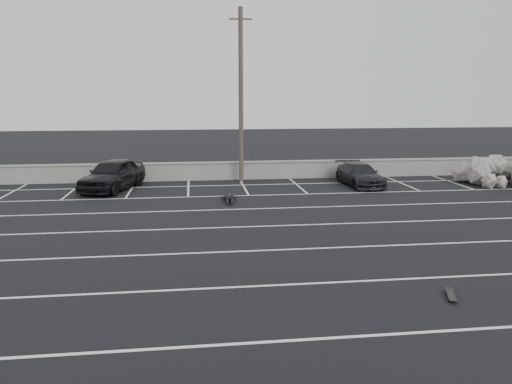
{
  "coord_description": "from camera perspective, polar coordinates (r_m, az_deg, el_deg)",
  "views": [
    {
      "loc": [
        -1.73,
        -15.14,
        4.84
      ],
      "look_at": [
        0.81,
        4.71,
        1.0
      ],
      "focal_mm": 35.0,
      "sensor_mm": 36.0,
      "label": 1
    }
  ],
  "objects": [
    {
      "name": "car_left",
      "position": [
        27.18,
        -16.06,
        1.95
      ],
      "size": [
        3.38,
        5.21,
        1.65
      ],
      "primitive_type": "imported",
      "rotation": [
        0.0,
        0.0,
        -0.32
      ],
      "color": "black",
      "rests_on": "ground"
    },
    {
      "name": "riprap_pile",
      "position": [
        30.86,
        26.19,
        1.73
      ],
      "size": [
        5.11,
        4.1,
        1.39
      ],
      "color": "#AAA79F",
      "rests_on": "ground"
    },
    {
      "name": "ground",
      "position": [
        15.99,
        -0.73,
        -6.76
      ],
      "size": [
        120.0,
        120.0,
        0.0
      ],
      "primitive_type": "plane",
      "color": "black",
      "rests_on": "ground"
    },
    {
      "name": "skateboard",
      "position": [
        13.3,
        21.4,
        -10.97
      ],
      "size": [
        0.41,
        0.72,
        0.08
      ],
      "rotation": [
        0.0,
        0.0,
        -0.35
      ],
      "color": "black",
      "rests_on": "ground"
    },
    {
      "name": "car_right",
      "position": [
        28.03,
        11.79,
        1.96
      ],
      "size": [
        1.93,
        4.29,
        1.22
      ],
      "primitive_type": "imported",
      "rotation": [
        0.0,
        0.0,
        0.05
      ],
      "color": "black",
      "rests_on": "ground"
    },
    {
      "name": "stall_lines",
      "position": [
        20.2,
        -2.4,
        -3.0
      ],
      "size": [
        36.0,
        20.05,
        0.01
      ],
      "color": "silver",
      "rests_on": "ground"
    },
    {
      "name": "utility_pole",
      "position": [
        28.47,
        -1.73,
        10.94
      ],
      "size": [
        1.28,
        0.26,
        9.63
      ],
      "color": "#4C4238",
      "rests_on": "ground"
    },
    {
      "name": "person",
      "position": [
        23.58,
        -3.08,
        -0.45
      ],
      "size": [
        1.08,
        2.27,
        0.44
      ],
      "primitive_type": null,
      "rotation": [
        0.0,
        0.0,
        -0.05
      ],
      "color": "black",
      "rests_on": "ground"
    },
    {
      "name": "trash_bin",
      "position": [
        30.05,
        11.31,
        2.19
      ],
      "size": [
        0.68,
        0.68,
        0.82
      ],
      "rotation": [
        0.0,
        0.0,
        0.31
      ],
      "color": "#2A2A2D",
      "rests_on": "ground"
    },
    {
      "name": "seawall",
      "position": [
        29.5,
        -3.85,
        2.48
      ],
      "size": [
        50.0,
        0.45,
        1.06
      ],
      "color": "gray",
      "rests_on": "ground"
    }
  ]
}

